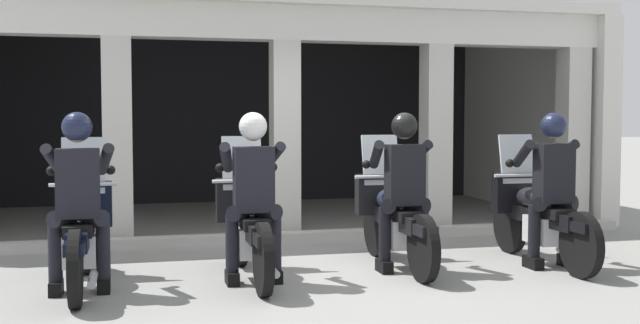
{
  "coord_description": "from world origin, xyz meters",
  "views": [
    {
      "loc": [
        -1.84,
        -7.38,
        1.54
      ],
      "look_at": [
        0.0,
        0.03,
        1.09
      ],
      "focal_mm": 42.44,
      "sensor_mm": 36.0,
      "label": 1
    }
  ],
  "objects_px": {
    "motorcycle_far_left": "(82,232)",
    "motorcycle_far_right": "(537,215)",
    "police_officer_far_left": "(78,187)",
    "motorcycle_center_right": "(394,218)",
    "police_officer_center_right": "(404,178)",
    "motorcycle_center_left": "(249,225)",
    "police_officer_far_right": "(552,176)",
    "police_officer_center_left": "(253,182)"
  },
  "relations": [
    {
      "from": "police_officer_center_left",
      "to": "police_officer_far_left",
      "type": "bearing_deg",
      "value": -158.24
    },
    {
      "from": "motorcycle_far_right",
      "to": "motorcycle_center_left",
      "type": "bearing_deg",
      "value": -161.32
    },
    {
      "from": "motorcycle_far_left",
      "to": "motorcycle_far_right",
      "type": "bearing_deg",
      "value": 18.22
    },
    {
      "from": "police_officer_far_left",
      "to": "motorcycle_far_right",
      "type": "distance_m",
      "value": 4.64
    },
    {
      "from": "motorcycle_far_left",
      "to": "police_officer_center_left",
      "type": "bearing_deg",
      "value": 8.65
    },
    {
      "from": "motorcycle_far_left",
      "to": "police_officer_far_left",
      "type": "distance_m",
      "value": 0.52
    },
    {
      "from": "police_officer_far_left",
      "to": "police_officer_center_right",
      "type": "bearing_deg",
      "value": 21.8
    },
    {
      "from": "police_officer_far_left",
      "to": "police_officer_center_left",
      "type": "height_order",
      "value": "same"
    },
    {
      "from": "police_officer_far_left",
      "to": "police_officer_center_left",
      "type": "bearing_deg",
      "value": 19.15
    },
    {
      "from": "motorcycle_far_left",
      "to": "police_officer_far_right",
      "type": "height_order",
      "value": "police_officer_far_right"
    },
    {
      "from": "police_officer_center_left",
      "to": "motorcycle_far_right",
      "type": "xyz_separation_m",
      "value": [
        3.07,
        0.28,
        -0.44
      ]
    },
    {
      "from": "motorcycle_center_left",
      "to": "police_officer_center_right",
      "type": "bearing_deg",
      "value": 16.49
    },
    {
      "from": "motorcycle_far_right",
      "to": "motorcycle_center_right",
      "type": "bearing_deg",
      "value": -167.99
    },
    {
      "from": "police_officer_center_right",
      "to": "motorcycle_far_right",
      "type": "xyz_separation_m",
      "value": [
        1.54,
        0.1,
        -0.44
      ]
    },
    {
      "from": "police_officer_far_left",
      "to": "motorcycle_center_left",
      "type": "distance_m",
      "value": 1.63
    },
    {
      "from": "police_officer_far_left",
      "to": "police_officer_center_right",
      "type": "xyz_separation_m",
      "value": [
        3.07,
        0.21,
        0.0
      ]
    },
    {
      "from": "motorcycle_center_left",
      "to": "police_officer_center_right",
      "type": "height_order",
      "value": "police_officer_center_right"
    },
    {
      "from": "police_officer_far_left",
      "to": "motorcycle_center_left",
      "type": "height_order",
      "value": "police_officer_far_left"
    },
    {
      "from": "police_officer_far_left",
      "to": "police_officer_far_right",
      "type": "distance_m",
      "value": 4.61
    },
    {
      "from": "motorcycle_center_left",
      "to": "motorcycle_far_right",
      "type": "height_order",
      "value": "same"
    },
    {
      "from": "motorcycle_center_left",
      "to": "motorcycle_center_right",
      "type": "relative_size",
      "value": 1.0
    },
    {
      "from": "motorcycle_center_left",
      "to": "motorcycle_far_right",
      "type": "xyz_separation_m",
      "value": [
        3.07,
        -0.01,
        0.0
      ]
    },
    {
      "from": "police_officer_center_left",
      "to": "police_officer_far_right",
      "type": "relative_size",
      "value": 1.0
    },
    {
      "from": "police_officer_far_left",
      "to": "motorcycle_center_right",
      "type": "bearing_deg",
      "value": 27.01
    },
    {
      "from": "police_officer_center_right",
      "to": "police_officer_far_left",
      "type": "bearing_deg",
      "value": -160.46
    },
    {
      "from": "police_officer_far_left",
      "to": "motorcycle_center_right",
      "type": "relative_size",
      "value": 0.78
    },
    {
      "from": "police_officer_far_left",
      "to": "motorcycle_center_right",
      "type": "height_order",
      "value": "police_officer_far_left"
    },
    {
      "from": "police_officer_far_left",
      "to": "motorcycle_far_right",
      "type": "xyz_separation_m",
      "value": [
        4.61,
        0.31,
        -0.44
      ]
    },
    {
      "from": "police_officer_far_left",
      "to": "police_officer_center_left",
      "type": "relative_size",
      "value": 1.0
    },
    {
      "from": "motorcycle_center_left",
      "to": "police_officer_center_left",
      "type": "distance_m",
      "value": 0.52
    },
    {
      "from": "police_officer_far_left",
      "to": "motorcycle_far_right",
      "type": "height_order",
      "value": "police_officer_far_left"
    },
    {
      "from": "motorcycle_center_left",
      "to": "police_officer_far_right",
      "type": "distance_m",
      "value": 3.11
    },
    {
      "from": "police_officer_center_right",
      "to": "motorcycle_far_right",
      "type": "relative_size",
      "value": 0.78
    },
    {
      "from": "police_officer_far_left",
      "to": "motorcycle_center_left",
      "type": "relative_size",
      "value": 0.78
    },
    {
      "from": "police_officer_far_right",
      "to": "police_officer_center_right",
      "type": "bearing_deg",
      "value": -167.99
    },
    {
      "from": "motorcycle_far_left",
      "to": "police_officer_far_right",
      "type": "relative_size",
      "value": 1.29
    },
    {
      "from": "motorcycle_far_left",
      "to": "police_officer_far_left",
      "type": "bearing_deg",
      "value": -72.41
    },
    {
      "from": "police_officer_far_left",
      "to": "police_officer_far_right",
      "type": "xyz_separation_m",
      "value": [
        4.61,
        0.03,
        0.0
      ]
    },
    {
      "from": "police_officer_center_left",
      "to": "motorcycle_center_right",
      "type": "relative_size",
      "value": 0.78
    },
    {
      "from": "police_officer_center_right",
      "to": "motorcycle_far_right",
      "type": "bearing_deg",
      "value": 19.38
    },
    {
      "from": "police_officer_far_left",
      "to": "motorcycle_center_left",
      "type": "xyz_separation_m",
      "value": [
        1.54,
        0.32,
        -0.44
      ]
    },
    {
      "from": "police_officer_far_left",
      "to": "police_officer_center_left",
      "type": "distance_m",
      "value": 1.54
    }
  ]
}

